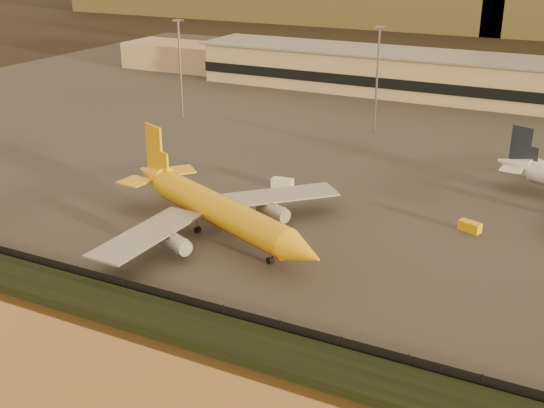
# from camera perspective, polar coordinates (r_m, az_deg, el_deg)

# --- Properties ---
(ground) EXTENTS (900.00, 900.00, 0.00)m
(ground) POSITION_cam_1_polar(r_m,az_deg,el_deg) (98.90, -1.17, -6.04)
(ground) COLOR black
(ground) RESTS_ON ground
(embankment) EXTENTS (320.00, 7.00, 1.40)m
(embankment) POSITION_cam_1_polar(r_m,az_deg,el_deg) (85.94, -6.59, -10.31)
(embankment) COLOR black
(embankment) RESTS_ON ground
(tarmac) EXTENTS (320.00, 220.00, 0.20)m
(tarmac) POSITION_cam_1_polar(r_m,az_deg,el_deg) (182.86, 13.04, 6.64)
(tarmac) COLOR #2D2D2D
(tarmac) RESTS_ON ground
(perimeter_fence) EXTENTS (300.00, 0.05, 2.20)m
(perimeter_fence) POSITION_cam_1_polar(r_m,az_deg,el_deg) (88.48, -5.18, -8.78)
(perimeter_fence) COLOR black
(perimeter_fence) RESTS_ON tarmac
(terminal_building) EXTENTS (202.00, 25.00, 12.60)m
(terminal_building) POSITION_cam_1_polar(r_m,az_deg,el_deg) (213.94, 11.49, 10.61)
(terminal_building) COLOR tan
(terminal_building) RESTS_ON tarmac
(apron_light_masts) EXTENTS (152.20, 12.20, 25.40)m
(apron_light_masts) POSITION_cam_1_polar(r_m,az_deg,el_deg) (157.31, 16.99, 9.69)
(apron_light_masts) COLOR slate
(apron_light_masts) RESTS_ON tarmac
(dhl_cargo_jet) EXTENTS (46.02, 43.58, 14.43)m
(dhl_cargo_jet) POSITION_cam_1_polar(r_m,az_deg,el_deg) (110.16, -4.64, -0.50)
(dhl_cargo_jet) COLOR #DDA90B
(dhl_cargo_jet) RESTS_ON tarmac
(gse_vehicle_yellow) EXTENTS (4.00, 2.76, 1.65)m
(gse_vehicle_yellow) POSITION_cam_1_polar(r_m,az_deg,el_deg) (117.05, 16.22, -1.81)
(gse_vehicle_yellow) COLOR #DDA90B
(gse_vehicle_yellow) RESTS_ON tarmac
(gse_vehicle_white) EXTENTS (4.30, 2.28, 1.86)m
(gse_vehicle_white) POSITION_cam_1_polar(r_m,az_deg,el_deg) (131.48, 0.87, 1.76)
(gse_vehicle_white) COLOR white
(gse_vehicle_white) RESTS_ON tarmac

